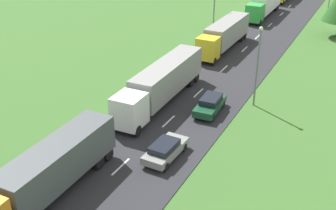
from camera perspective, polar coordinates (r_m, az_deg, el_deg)
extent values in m
cube|color=#2B2B30|center=(36.17, -1.36, -3.63)|extent=(10.00, 140.00, 0.06)
cube|color=white|center=(31.87, -6.46, -8.34)|extent=(0.16, 2.40, 0.01)
cube|color=white|center=(37.69, 0.08, -2.22)|extent=(0.16, 2.40, 0.01)
cube|color=white|center=(43.23, 4.16, 1.65)|extent=(0.16, 2.40, 0.01)
cube|color=white|center=(49.80, 7.62, 4.92)|extent=(0.16, 2.40, 0.01)
cube|color=white|center=(56.96, 10.40, 7.51)|extent=(0.16, 2.40, 0.01)
cube|color=white|center=(62.48, 12.08, 9.05)|extent=(0.16, 2.40, 0.01)
cube|color=white|center=(69.12, 13.73, 10.55)|extent=(0.16, 2.40, 0.01)
cube|color=white|center=(76.36, 15.20, 11.86)|extent=(0.16, 2.40, 0.01)
cube|color=white|center=(82.62, 16.26, 12.80)|extent=(0.16, 2.40, 0.01)
cube|color=#4C5156|center=(29.45, -14.69, -7.38)|extent=(2.60, 10.09, 2.65)
cube|color=black|center=(30.31, -14.36, -9.78)|extent=(0.99, 9.57, 0.24)
cylinder|color=black|center=(31.69, -9.39, -7.69)|extent=(0.36, 1.00, 1.00)
cylinder|color=black|center=(32.80, -12.41, -6.70)|extent=(0.36, 1.00, 1.00)
cylinder|color=black|center=(32.50, -8.17, -6.64)|extent=(0.36, 1.00, 1.00)
cylinder|color=black|center=(33.58, -11.16, -5.71)|extent=(0.36, 1.00, 1.00)
cube|color=white|center=(35.63, -5.27, -0.74)|extent=(2.49, 2.73, 2.76)
cube|color=black|center=(34.43, -6.40, -0.89)|extent=(2.10, 0.14, 1.21)
cube|color=gray|center=(41.43, -0.01, 3.94)|extent=(2.70, 11.59, 2.85)
cube|color=black|center=(42.08, -0.01, 1.89)|extent=(1.09, 10.99, 0.24)
cylinder|color=black|center=(35.30, -4.27, -3.53)|extent=(0.37, 1.01, 1.00)
cylinder|color=black|center=(36.28, -7.15, -2.78)|extent=(0.37, 1.01, 1.00)
cylinder|color=black|center=(44.62, 3.15, 3.19)|extent=(0.37, 1.01, 1.00)
cylinder|color=black|center=(45.40, 0.71, 3.65)|extent=(0.37, 1.01, 1.00)
cylinder|color=black|center=(45.80, 3.83, 3.81)|extent=(0.37, 1.01, 1.00)
cylinder|color=black|center=(46.56, 1.44, 4.25)|extent=(0.37, 1.01, 1.00)
cube|color=yellow|center=(50.91, 5.43, 7.71)|extent=(2.46, 2.26, 2.66)
cube|color=black|center=(49.83, 4.99, 7.89)|extent=(2.10, 0.11, 1.17)
cube|color=gray|center=(56.84, 8.08, 9.95)|extent=(2.57, 10.54, 2.76)
cube|color=black|center=(57.30, 7.98, 8.43)|extent=(0.97, 10.01, 0.24)
cylinder|color=black|center=(50.51, 6.23, 5.91)|extent=(0.36, 1.00, 1.00)
cylinder|color=black|center=(51.24, 4.04, 6.31)|extent=(0.36, 1.00, 1.00)
cylinder|color=black|center=(59.88, 9.98, 8.98)|extent=(0.36, 1.00, 1.00)
cylinder|color=black|center=(60.51, 8.07, 9.30)|extent=(0.36, 1.00, 1.00)
cylinder|color=black|center=(61.04, 10.36, 9.28)|extent=(0.36, 1.00, 1.00)
cylinder|color=black|center=(61.65, 8.48, 9.60)|extent=(0.36, 1.00, 1.00)
cube|color=green|center=(68.61, 11.71, 12.20)|extent=(2.45, 2.61, 2.63)
cube|color=black|center=(67.34, 11.45, 12.38)|extent=(2.10, 0.11, 1.16)
cube|color=white|center=(75.03, 13.24, 13.56)|extent=(2.54, 10.47, 2.80)
cube|color=black|center=(75.38, 13.11, 12.38)|extent=(0.94, 9.94, 0.24)
cylinder|color=black|center=(68.08, 12.31, 10.89)|extent=(0.35, 1.00, 1.00)
cylinder|color=black|center=(68.60, 10.60, 11.16)|extent=(0.35, 1.00, 1.00)
cylinder|color=black|center=(78.16, 14.47, 12.65)|extent=(0.35, 1.00, 1.00)
cylinder|color=black|center=(78.62, 12.95, 12.89)|extent=(0.35, 1.00, 1.00)
cylinder|color=black|center=(79.35, 14.68, 12.82)|extent=(0.35, 1.00, 1.00)
cylinder|color=black|center=(79.81, 13.19, 13.06)|extent=(0.35, 1.00, 1.00)
cylinder|color=black|center=(83.10, 15.34, 13.34)|extent=(0.36, 1.00, 1.00)
cylinder|color=black|center=(83.55, 13.91, 13.57)|extent=(0.36, 1.00, 1.00)
cube|color=gray|center=(32.40, -0.32, -6.21)|extent=(2.02, 4.48, 0.58)
cube|color=black|center=(31.96, -0.52, -5.60)|extent=(1.66, 2.52, 0.47)
cylinder|color=black|center=(34.01, -0.33, -5.06)|extent=(0.24, 0.65, 0.64)
cylinder|color=black|center=(33.35, 2.21, -5.78)|extent=(0.24, 0.65, 0.64)
cylinder|color=black|center=(31.84, -2.98, -7.53)|extent=(0.24, 0.65, 0.64)
cylinder|color=black|center=(31.13, -0.31, -8.37)|extent=(0.24, 0.65, 0.64)
cube|color=#19472D|center=(39.20, 5.71, -0.11)|extent=(2.09, 4.61, 0.66)
cube|color=black|center=(39.13, 5.86, 0.81)|extent=(1.69, 2.61, 0.52)
cylinder|color=black|center=(37.82, 6.13, -1.74)|extent=(0.25, 0.65, 0.64)
cylinder|color=black|center=(38.29, 3.76, -1.26)|extent=(0.25, 0.65, 0.64)
cylinder|color=black|center=(40.45, 7.52, 0.14)|extent=(0.25, 0.65, 0.64)
cylinder|color=black|center=(40.89, 5.29, 0.57)|extent=(0.25, 0.65, 0.64)
cylinder|color=slate|center=(40.10, 12.03, 4.81)|extent=(0.18, 0.18, 7.51)
sphere|color=silver|center=(38.87, 12.57, 10.13)|extent=(0.36, 0.36, 0.36)
cylinder|color=slate|center=(62.71, 6.31, 13.25)|extent=(0.18, 0.18, 7.96)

